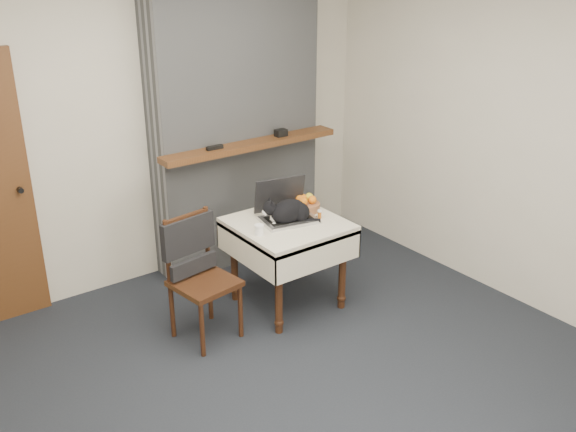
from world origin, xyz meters
The scene contains 11 objects.
ground centered at (0.00, 0.00, 0.00)m, with size 4.50×4.50×0.00m, color black.
room_shell centered at (0.00, 0.46, 1.76)m, with size 4.52×4.01×2.61m.
chimney centered at (0.90, 1.85, 1.30)m, with size 1.62×0.48×2.60m.
side_table centered at (0.74, 0.88, 0.59)m, with size 0.78×0.78×0.70m.
laptop centered at (0.76, 0.95, 0.78)m, with size 0.47×0.42×0.30m.
cat centered at (0.74, 0.86, 0.79)m, with size 0.40×0.29×0.21m.
cream_jar centered at (0.43, 0.82, 0.74)m, with size 0.07×0.07×0.08m, color white.
pill_bottle centered at (0.97, 0.80, 0.73)m, with size 0.03×0.03×0.07m.
fruit_basket centered at (0.99, 0.98, 0.75)m, with size 0.22×0.22×0.13m.
desk_clutter centered at (0.94, 0.88, 0.70)m, with size 0.13×0.02×0.01m, color black.
chair centered at (-0.03, 0.94, 0.58)m, with size 0.47×0.46×0.91m.
Camera 1 is at (-1.89, -2.69, 2.60)m, focal length 40.00 mm.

